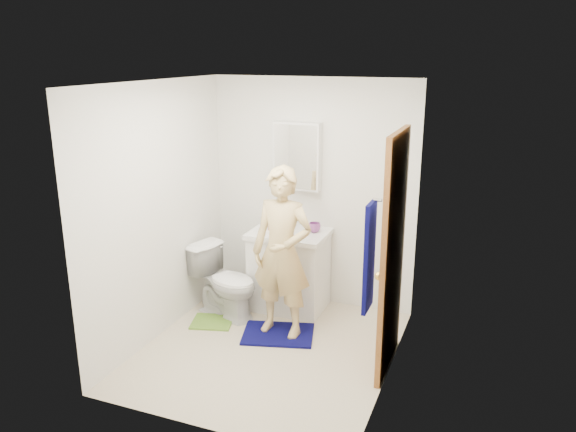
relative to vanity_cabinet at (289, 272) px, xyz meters
The scene contains 22 objects.
floor 1.01m from the vanity_cabinet, 80.69° to the right, with size 2.20×2.40×0.02m, color beige.
ceiling 2.21m from the vanity_cabinet, 80.69° to the right, with size 2.20×2.40×0.02m, color white.
wall_back 0.87m from the vanity_cabinet, 63.05° to the left, with size 2.20×0.02×2.40m, color white.
wall_front 2.28m from the vanity_cabinet, 85.96° to the right, with size 2.20×0.02×2.40m, color white.
wall_left 1.55m from the vanity_cabinet, 136.37° to the right, with size 0.02×2.40×2.40m, color white.
wall_right 1.75m from the vanity_cabinet, 35.99° to the right, with size 0.02×2.40×2.40m, color white.
vanity_cabinet is the anchor object (origin of this frame).
countertop 0.43m from the vanity_cabinet, ahead, with size 0.79×0.59×0.05m, color white.
sink_basin 0.44m from the vanity_cabinet, ahead, with size 0.40×0.40×0.03m, color white.
faucet 0.54m from the vanity_cabinet, 90.00° to the left, with size 0.03×0.03×0.12m, color silver.
medicine_cabinet 1.22m from the vanity_cabinet, 90.00° to the left, with size 0.50×0.12×0.70m, color white.
mirror_panel 1.21m from the vanity_cabinet, 90.00° to the left, with size 0.46×0.01×0.66m, color white.
door 1.57m from the vanity_cabinet, 32.20° to the right, with size 0.05×0.80×2.05m, color #A4642D.
door_knob 1.69m from the vanity_cabinet, 42.72° to the right, with size 0.07×0.07×0.07m, color gold.
towel 2.08m from the vanity_cabinet, 51.53° to the right, with size 0.03×0.24×0.80m, color #08084B.
towel_hook 2.30m from the vanity_cabinet, 50.60° to the right, with size 0.02×0.02×0.06m, color silver.
toilet 0.68m from the vanity_cabinet, 142.68° to the right, with size 0.41×0.72×0.74m, color white.
bath_mat 0.75m from the vanity_cabinet, 78.49° to the right, with size 0.67×0.48×0.02m, color #08084B.
green_rug 0.95m from the vanity_cabinet, 132.89° to the right, with size 0.40×0.34×0.02m, color olive.
soap_dispenser 0.56m from the vanity_cabinet, behind, with size 0.08×0.08×0.17m, color #BF7159.
toothbrush_cup 0.56m from the vanity_cabinet, 17.34° to the left, with size 0.12×0.12×0.10m, color #914598.
man 0.74m from the vanity_cabinet, 75.22° to the right, with size 0.59×0.39×1.63m, color #D4B677.
Camera 1 is at (1.84, -4.22, 2.64)m, focal length 35.00 mm.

